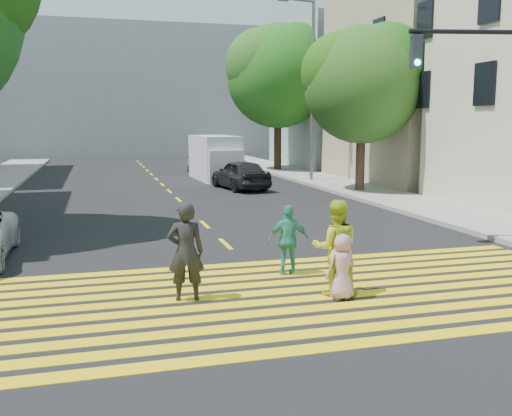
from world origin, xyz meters
name	(u,v)px	position (x,y,z in m)	size (l,w,h in m)	color
ground	(305,319)	(0.00, 0.00, 0.00)	(120.00, 120.00, 0.00)	black
sidewalk_right	(365,191)	(8.50, 15.00, 0.07)	(3.00, 60.00, 0.15)	gray
crosswalk	(281,296)	(0.00, 1.28, 0.01)	(13.40, 5.30, 0.01)	yellow
lane_line	(159,182)	(0.00, 22.50, 0.01)	(0.12, 34.40, 0.01)	yellow
building_right_tan	(445,88)	(15.00, 19.00, 5.00)	(10.00, 10.00, 10.00)	tan
building_right_grey	(356,97)	(15.00, 30.00, 5.00)	(10.00, 10.00, 10.00)	gray
backdrop_block	(129,92)	(0.00, 48.00, 6.00)	(30.00, 8.00, 12.00)	gray
tree_right_near	(364,79)	(8.30, 15.05, 5.08)	(7.02, 6.82, 7.51)	#4B3227
tree_right_far	(279,71)	(8.23, 27.04, 6.42)	(7.23, 6.58, 9.50)	#362B18
pedestrian_man	(186,252)	(-1.71, 1.52, 0.90)	(0.65, 0.43, 1.79)	black
pedestrian_woman	(336,248)	(0.99, 1.10, 0.89)	(0.87, 0.68, 1.79)	gold
pedestrian_child	(342,266)	(1.01, 0.84, 0.61)	(0.59, 0.39, 1.21)	#BE8E9F
pedestrian_extra	(288,240)	(0.61, 2.66, 0.74)	(0.87, 0.36, 1.49)	teal
dark_car_near	(240,174)	(3.37, 17.93, 0.71)	(1.68, 4.19, 1.43)	black
silver_car	(200,161)	(3.43, 29.21, 0.63)	(1.77, 4.36, 1.26)	gray
dark_car_parked	(230,162)	(5.17, 27.95, 0.61)	(1.29, 3.70, 1.22)	black
white_van	(216,159)	(3.15, 22.62, 1.15)	(2.14, 5.23, 2.43)	silver
street_lamp	(309,78)	(7.56, 19.87, 5.43)	(2.13, 0.61, 9.46)	slate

